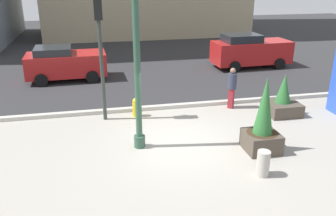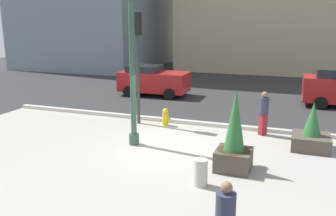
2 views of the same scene
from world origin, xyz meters
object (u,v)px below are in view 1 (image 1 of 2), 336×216
(traffic_light_far_side, at_px, (100,38))
(pedestrian_crossing, at_px, (232,86))
(potted_plant_near_left, at_px, (282,101))
(car_intersection, at_px, (250,51))
(car_curb_west, at_px, (65,63))
(lamp_post, at_px, (137,54))
(potted_plant_curbside, at_px, (263,124))
(concrete_bollard, at_px, (263,164))
(fire_hydrant, at_px, (136,107))

(traffic_light_far_side, distance_m, pedestrian_crossing, 5.61)
(traffic_light_far_side, bearing_deg, potted_plant_near_left, -7.47)
(potted_plant_near_left, bearing_deg, pedestrian_crossing, 148.14)
(car_intersection, height_order, car_curb_west, car_intersection)
(lamp_post, height_order, pedestrian_crossing, lamp_post)
(potted_plant_curbside, distance_m, pedestrian_crossing, 3.78)
(potted_plant_curbside, height_order, concrete_bollard, potted_plant_curbside)
(potted_plant_curbside, distance_m, car_intersection, 10.73)
(concrete_bollard, relative_size, car_intersection, 0.16)
(potted_plant_near_left, height_order, traffic_light_far_side, traffic_light_far_side)
(lamp_post, relative_size, potted_plant_near_left, 3.78)
(traffic_light_far_side, relative_size, car_curb_west, 1.14)
(potted_plant_near_left, distance_m, car_curb_west, 10.98)
(lamp_post, bearing_deg, pedestrian_crossing, 33.02)
(fire_hydrant, bearing_deg, potted_plant_near_left, -9.69)
(potted_plant_near_left, relative_size, pedestrian_crossing, 0.96)
(lamp_post, distance_m, pedestrian_crossing, 5.41)
(traffic_light_far_side, relative_size, car_intersection, 1.01)
(car_curb_west, bearing_deg, potted_plant_curbside, -55.71)
(lamp_post, bearing_deg, potted_plant_near_left, 15.63)
(potted_plant_near_left, bearing_deg, car_intersection, 75.58)
(potted_plant_curbside, bearing_deg, car_intersection, 67.82)
(potted_plant_near_left, bearing_deg, potted_plant_curbside, -129.17)
(lamp_post, height_order, potted_plant_curbside, lamp_post)
(fire_hydrant, relative_size, pedestrian_crossing, 0.44)
(fire_hydrant, distance_m, traffic_light_far_side, 3.01)
(lamp_post, distance_m, car_intersection, 12.00)
(traffic_light_far_side, relative_size, pedestrian_crossing, 2.72)
(concrete_bollard, bearing_deg, car_intersection, 67.57)
(fire_hydrant, height_order, car_curb_west, car_curb_west)
(pedestrian_crossing, bearing_deg, potted_plant_near_left, -31.86)
(potted_plant_curbside, bearing_deg, car_curb_west, 124.29)
(car_intersection, xyz_separation_m, car_curb_west, (-10.50, -0.48, -0.09))
(fire_hydrant, relative_size, traffic_light_far_side, 0.16)
(concrete_bollard, relative_size, pedestrian_crossing, 0.44)
(pedestrian_crossing, bearing_deg, potted_plant_curbside, -97.06)
(potted_plant_curbside, relative_size, car_curb_west, 0.60)
(traffic_light_far_side, xyz_separation_m, car_intersection, (8.76, 6.35, -2.15))
(fire_hydrant, xyz_separation_m, car_curb_west, (-2.94, 5.80, 0.52))
(fire_hydrant, distance_m, concrete_bollard, 5.81)
(concrete_bollard, distance_m, traffic_light_far_side, 7.00)
(fire_hydrant, xyz_separation_m, car_intersection, (7.56, 6.28, 0.61))
(potted_plant_near_left, distance_m, fire_hydrant, 5.78)
(potted_plant_curbside, bearing_deg, traffic_light_far_side, 142.71)
(potted_plant_curbside, bearing_deg, concrete_bollard, -114.24)
(potted_plant_curbside, relative_size, potted_plant_near_left, 1.48)
(fire_hydrant, bearing_deg, traffic_light_far_side, -176.75)
(car_intersection, bearing_deg, potted_plant_curbside, -112.18)
(potted_plant_curbside, distance_m, fire_hydrant, 5.10)
(lamp_post, distance_m, car_curb_west, 9.11)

